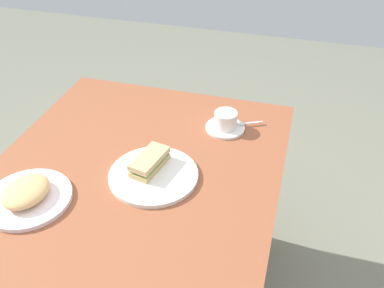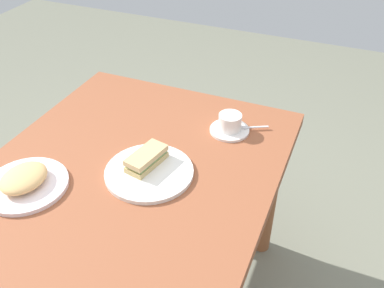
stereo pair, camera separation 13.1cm
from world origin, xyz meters
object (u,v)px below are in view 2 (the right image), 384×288
Objects in this scene: sandwich_plate at (149,172)px; spoon at (251,127)px; coffee_saucer at (229,130)px; side_plate at (26,185)px; coffee_cup at (230,121)px; dining_table at (128,200)px; sandwich_front at (146,159)px.

sandwich_plate is 3.02× the size of spoon.
coffee_saucer is 0.70m from side_plate.
coffee_saucer is at bearing -62.14° from spoon.
spoon is at bearing 116.66° from coffee_cup.
side_plate reaches higher than dining_table.
dining_table is 10.44× the size of coffee_cup.
sandwich_front is 1.42× the size of coffee_cup.
sandwich_front is at bearing 126.62° from side_plate.
side_plate is (0.16, -0.25, 0.12)m from dining_table.
sandwich_plate is at bearing 114.27° from dining_table.
coffee_saucer is at bearing 153.45° from sandwich_plate.
sandwich_plate is 0.04m from sandwich_front.
coffee_saucer is at bearing 8.20° from coffee_cup.
sandwich_plate is 1.10× the size of side_plate.
spoon is at bearing 143.27° from sandwich_front.
side_plate is (0.52, -0.48, 0.00)m from coffee_saucer.
dining_table is at bearing -33.11° from coffee_cup.
spoon is at bearing 117.86° from coffee_saucer.
sandwich_plate is at bearing -26.55° from coffee_saucer.
dining_table is 0.32m from side_plate.
sandwich_front is 0.37m from side_plate.
sandwich_plate is (-0.03, 0.07, 0.12)m from dining_table.
sandwich_front reaches higher than coffee_saucer.
coffee_saucer is (-0.35, 0.23, 0.12)m from dining_table.
sandwich_front reaches higher than side_plate.
spoon is (-0.04, 0.07, 0.01)m from coffee_saucer.
spoon is 0.77m from side_plate.
coffee_cup is (-0.32, 0.16, 0.03)m from sandwich_plate.
coffee_cup is 0.43× the size of side_plate.
coffee_cup is at bearing 146.89° from dining_table.
sandwich_plate is 0.36m from coffee_cup.
dining_table is at bearing -42.22° from sandwich_front.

